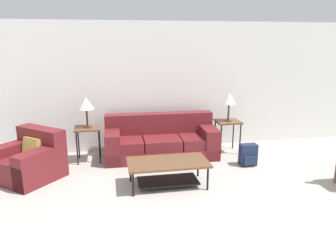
% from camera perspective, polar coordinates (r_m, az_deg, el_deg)
% --- Properties ---
extents(wall_back, '(8.79, 0.06, 2.60)m').
position_cam_1_polar(wall_back, '(6.82, 0.25, 6.90)').
color(wall_back, white).
rests_on(wall_back, ground_plane).
extents(couch, '(2.16, 0.90, 0.82)m').
position_cam_1_polar(couch, '(6.42, -1.25, -2.78)').
color(couch, maroon).
rests_on(couch, ground_plane).
extents(armchair, '(1.28, 1.28, 0.80)m').
position_cam_1_polar(armchair, '(5.90, -22.94, -5.67)').
color(armchair, maroon).
rests_on(armchair, ground_plane).
extents(coffee_table, '(1.26, 0.66, 0.41)m').
position_cam_1_polar(coffee_table, '(5.15, -0.03, -7.25)').
color(coffee_table, brown).
rests_on(coffee_table, ground_plane).
extents(side_table_left, '(0.48, 0.45, 0.66)m').
position_cam_1_polar(side_table_left, '(6.29, -13.78, -0.96)').
color(side_table_left, brown).
rests_on(side_table_left, ground_plane).
extents(side_table_right, '(0.48, 0.45, 0.66)m').
position_cam_1_polar(side_table_right, '(6.71, 10.38, 0.21)').
color(side_table_right, brown).
rests_on(side_table_right, ground_plane).
extents(table_lamp_left, '(0.29, 0.29, 0.57)m').
position_cam_1_polar(table_lamp_left, '(6.17, -14.07, 3.73)').
color(table_lamp_left, '#472D1E').
rests_on(table_lamp_left, side_table_left).
extents(table_lamp_right, '(0.29, 0.29, 0.57)m').
position_cam_1_polar(table_lamp_right, '(6.60, 10.59, 4.62)').
color(table_lamp_right, '#472D1E').
rests_on(table_lamp_right, side_table_right).
extents(backpack, '(0.31, 0.25, 0.40)m').
position_cam_1_polar(backpack, '(6.18, 13.79, -4.95)').
color(backpack, '#1E2847').
rests_on(backpack, ground_plane).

